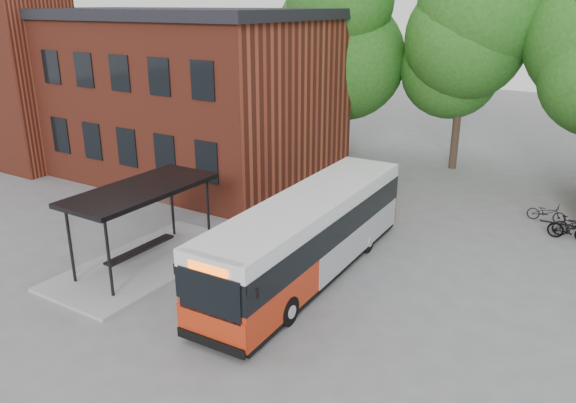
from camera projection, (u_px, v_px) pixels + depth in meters
The scene contains 8 objects.
ground at pixel (269, 285), 18.44m from camera, with size 100.00×100.00×0.00m, color slate.
station_building at pixel (163, 90), 30.72m from camera, with size 18.40×10.40×8.50m, color maroon, non-canonical shape.
bus_shelter at pixel (144, 226), 19.41m from camera, with size 3.60×7.00×2.90m, color black, non-canonical shape.
tree_0 at pixel (336, 63), 32.39m from camera, with size 7.92×7.92×11.00m, color #205A18, non-canonical shape.
tree_1 at pixel (462, 74), 29.79m from camera, with size 7.92×7.92×10.40m, color #205A18, non-canonical shape.
city_bus at pixel (309, 237), 18.72m from camera, with size 2.32×10.87×2.76m, color red, non-canonical shape.
bicycle_0 at pixel (547, 212), 23.65m from camera, with size 0.54×1.55×0.81m, color black.
bicycle_1 at pixel (570, 229), 21.74m from camera, with size 0.46×1.63×0.98m, color black.
Camera 1 is at (9.29, -13.62, 8.73)m, focal length 35.00 mm.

